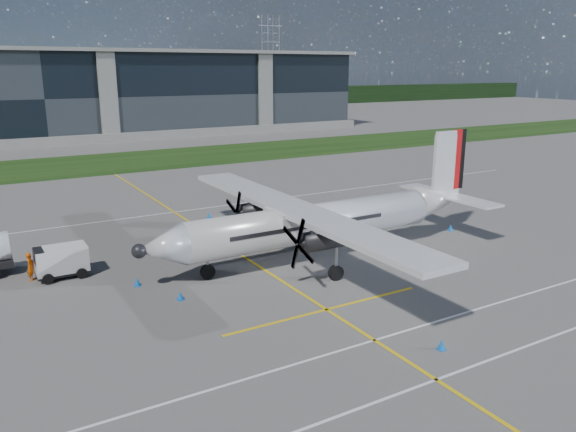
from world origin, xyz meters
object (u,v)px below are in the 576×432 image
pylon_east (271,60)px  safety_cone_nose_port (180,295)px  turboprop_aircraft (325,199)px  ground_crew_person (30,265)px  safety_cone_stbdwing (209,215)px  baggage_tug (62,262)px  safety_cone_nose_stbd (137,282)px  safety_cone_portwing (442,344)px  safety_cone_tail (450,227)px

pylon_east → safety_cone_nose_port: pylon_east is taller
turboprop_aircraft → ground_crew_person: size_ratio=13.35×
ground_crew_person → safety_cone_stbdwing: 16.93m
safety_cone_stbdwing → baggage_tug: bearing=-147.3°
turboprop_aircraft → safety_cone_stbdwing: (-2.86, 13.29, -3.71)m
ground_crew_person → baggage_tug: bearing=-79.7°
baggage_tug → safety_cone_nose_stbd: bearing=-47.3°
safety_cone_portwing → ground_crew_person: bearing=128.6°
ground_crew_person → safety_cone_portwing: 24.03m
ground_crew_person → turboprop_aircraft: bearing=-84.6°
baggage_tug → ground_crew_person: bearing=168.6°
safety_cone_tail → pylon_east: bearing=66.3°
safety_cone_tail → safety_cone_nose_port: bearing=-174.4°
safety_cone_stbdwing → safety_cone_nose_stbd: bearing=-128.2°
safety_cone_nose_port → safety_cone_tail: same height
turboprop_aircraft → safety_cone_nose_port: 11.82m
safety_cone_nose_stbd → safety_cone_portwing: bearing=-56.3°
pylon_east → turboprop_aircraft: size_ratio=1.14×
safety_cone_nose_port → safety_cone_tail: 23.12m
baggage_tug → safety_cone_tail: size_ratio=6.38×
turboprop_aircraft → safety_cone_stbdwing: 14.09m
pylon_east → baggage_tug: 171.94m
pylon_east → ground_crew_person: bearing=-123.5°
safety_cone_stbdwing → safety_cone_nose_port: bearing=-117.8°
baggage_tug → safety_cone_tail: bearing=-9.7°
pylon_east → safety_cone_nose_stbd: size_ratio=60.00×
safety_cone_tail → safety_cone_stbdwing: bearing=138.4°
safety_cone_portwing → safety_cone_stbdwing: 26.87m
pylon_east → safety_cone_nose_stbd: bearing=-121.3°
ground_crew_person → safety_cone_portwing: ground_crew_person is taller
safety_cone_nose_port → safety_cone_tail: bearing=5.6°
pylon_east → safety_cone_stbdwing: 157.95m
baggage_tug → safety_cone_portwing: 22.72m
turboprop_aircraft → ground_crew_person: turboprop_aircraft is taller
safety_cone_portwing → safety_cone_tail: (14.74, 13.66, 0.00)m
baggage_tug → ground_crew_person: (-1.71, 0.35, 0.03)m
safety_cone_nose_port → ground_crew_person: bearing=132.3°
turboprop_aircraft → ground_crew_person: (-17.72, 5.19, -2.97)m
baggage_tug → safety_cone_stbdwing: bearing=32.7°
pylon_east → safety_cone_stbdwing: size_ratio=60.00×
safety_cone_portwing → turboprop_aircraft: bearing=78.6°
baggage_tug → safety_cone_stbdwing: 15.64m
baggage_tug → safety_cone_stbdwing: size_ratio=6.38×
safety_cone_portwing → pylon_east: bearing=63.8°
pylon_east → turboprop_aircraft: bearing=-117.4°
safety_cone_portwing → safety_cone_nose_stbd: bearing=123.7°
safety_cone_stbdwing → ground_crew_person: bearing=-151.4°
pylon_east → safety_cone_stbdwing: (-80.06, -135.35, -14.75)m
turboprop_aircraft → safety_cone_nose_stbd: size_ratio=52.79×
pylon_east → safety_cone_nose_stbd: pylon_east is taller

